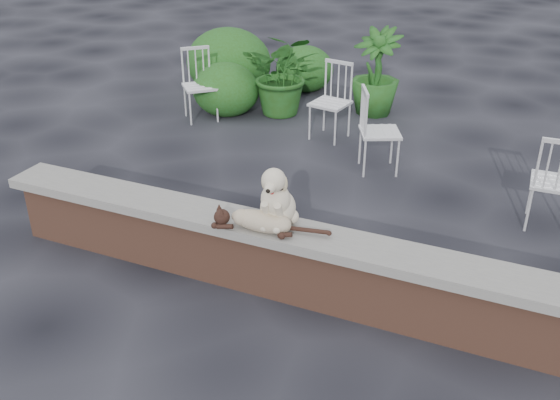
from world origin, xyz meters
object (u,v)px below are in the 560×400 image
at_px(chair_a, 200,85).
at_px(potted_plant_b, 376,72).
at_px(dog, 278,193).
at_px(cat, 260,220).
at_px(potted_plant_a, 284,73).
at_px(chair_b, 330,102).
at_px(chair_e, 380,131).
at_px(chair_c, 555,181).

relative_size(chair_a, potted_plant_b, 0.80).
distance_m(chair_a, potted_plant_b, 2.37).
relative_size(dog, cat, 0.49).
relative_size(cat, potted_plant_a, 0.93).
distance_m(cat, chair_b, 3.39).
distance_m(dog, chair_b, 3.28).
distance_m(cat, potted_plant_a, 4.20).
xyz_separation_m(chair_b, chair_e, (0.83, -0.69, 0.00)).
distance_m(chair_b, chair_e, 1.08).
xyz_separation_m(chair_a, chair_e, (2.63, -0.63, 0.00)).
bearing_deg(dog, chair_a, 121.61).
relative_size(chair_c, potted_plant_a, 0.82).
bearing_deg(chair_a, chair_c, -57.32).
bearing_deg(chair_b, dog, -67.88).
xyz_separation_m(chair_c, chair_a, (-4.44, 1.20, 0.00)).
relative_size(dog, chair_c, 0.55).
height_order(cat, potted_plant_a, potted_plant_a).
relative_size(cat, chair_e, 1.13).
bearing_deg(chair_a, cat, -95.46).
height_order(dog, cat, dog).
distance_m(chair_e, potted_plant_a, 2.13).
distance_m(dog, chair_e, 2.52).
relative_size(potted_plant_a, potted_plant_b, 0.97).
distance_m(dog, chair_a, 4.02).
distance_m(chair_a, chair_e, 2.71).
bearing_deg(potted_plant_a, chair_b, -33.93).
bearing_deg(chair_a, potted_plant_a, -7.36).
bearing_deg(chair_e, potted_plant_a, 27.97).
height_order(cat, chair_c, chair_c).
xyz_separation_m(dog, chair_e, (0.11, 2.49, -0.37)).
height_order(dog, chair_b, dog).
bearing_deg(potted_plant_a, cat, -68.97).
xyz_separation_m(chair_a, potted_plant_a, (0.93, 0.65, 0.10)).
xyz_separation_m(chair_c, chair_b, (-2.64, 1.26, 0.00)).
bearing_deg(chair_e, dog, 152.28).
distance_m(cat, chair_a, 4.08).
bearing_deg(potted_plant_a, chair_a, -145.21).
bearing_deg(chair_c, cat, 44.04).
height_order(chair_b, potted_plant_b, potted_plant_b).
bearing_deg(chair_e, chair_c, -132.59).
bearing_deg(potted_plant_a, chair_e, -36.96).
height_order(dog, chair_c, dog).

